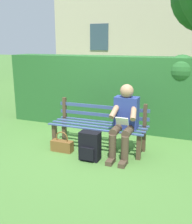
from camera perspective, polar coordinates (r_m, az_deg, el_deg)
ground at (r=4.74m, az=0.45°, el=-7.82°), size 60.00×60.00×0.00m
park_bench at (r=4.66m, az=0.74°, el=-2.86°), size 1.68×0.52×0.82m
person_seated at (r=4.30m, az=6.10°, el=-1.54°), size 0.44×0.73×1.17m
hedge_backdrop at (r=5.78m, az=3.73°, el=4.57°), size 4.69×0.71×1.60m
building_facade at (r=13.79m, az=12.82°, el=22.06°), size 9.33×2.85×7.34m
backpack at (r=4.24m, az=-1.33°, el=-7.33°), size 0.32×0.26×0.46m
handbag at (r=4.63m, az=-7.27°, el=-7.07°), size 0.38×0.15×0.35m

